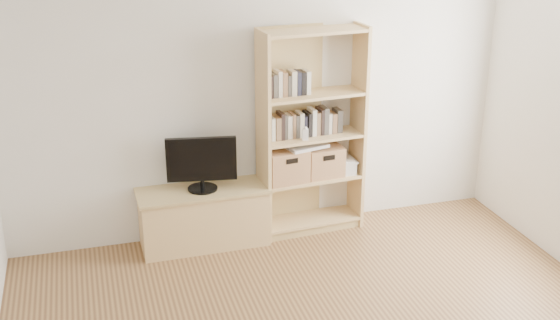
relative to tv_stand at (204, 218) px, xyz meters
name	(u,v)px	position (x,y,z in m)	size (l,w,h in m)	color
back_wall	(260,92)	(0.58, 0.21, 1.05)	(4.50, 0.02, 2.60)	silver
tv_stand	(204,218)	(0.00, 0.00, 0.00)	(1.10, 0.41, 0.50)	tan
bookshelf	(312,133)	(1.00, 0.04, 0.68)	(0.94, 0.33, 1.87)	tan
television	(202,164)	(0.00, 0.00, 0.51)	(0.60, 0.05, 0.47)	black
books_row_mid	(311,121)	(1.00, 0.06, 0.78)	(0.90, 0.18, 0.24)	black
books_row_upper	(289,84)	(0.79, 0.04, 1.14)	(0.37, 0.13, 0.19)	black
baby_monitor	(305,135)	(0.90, -0.07, 0.71)	(0.05, 0.03, 0.10)	white
basket_left	(285,165)	(0.75, 0.01, 0.42)	(0.36, 0.30, 0.30)	#A8734C
basket_right	(323,161)	(1.11, 0.04, 0.40)	(0.33, 0.27, 0.27)	#A8734C
laptop	(305,145)	(0.94, 0.02, 0.58)	(0.36, 0.25, 0.03)	white
magazine_stack	(343,166)	(1.32, 0.06, 0.33)	(0.17, 0.25, 0.11)	beige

